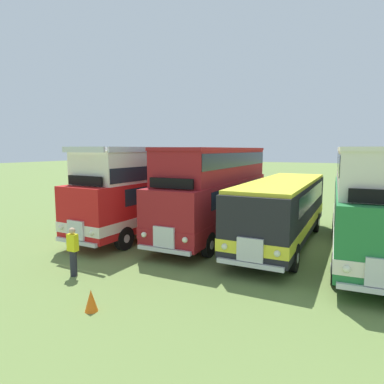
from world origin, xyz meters
TOP-DOWN VIEW (x-y plane):
  - ground_plane at (0.00, 0.00)m, footprint 200.00×200.00m
  - bus_first_in_row at (-8.71, -0.19)m, footprint 3.14×11.07m
  - bus_second_in_row at (-5.23, 0.23)m, footprint 2.68×10.50m
  - bus_third_in_row at (-1.74, -0.11)m, footprint 2.67×10.27m
  - bus_fourth_in_row at (1.74, -0.18)m, footprint 3.17×11.10m
  - cone_near_end at (-5.07, -9.17)m, footprint 0.36×0.36m
  - marshal_person at (-7.46, -7.44)m, footprint 0.36×0.24m

SIDE VIEW (x-z plane):
  - ground_plane at x=0.00m, z-range 0.00..0.00m
  - cone_near_end at x=-5.07m, z-range 0.00..0.62m
  - marshal_person at x=-7.46m, z-range 0.02..1.75m
  - bus_third_in_row at x=-1.74m, z-range 0.26..3.25m
  - bus_first_in_row at x=-8.71m, z-range 0.10..4.62m
  - bus_second_in_row at x=-5.23m, z-range 0.23..4.72m
  - bus_fourth_in_row at x=1.74m, z-range 0.23..4.72m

